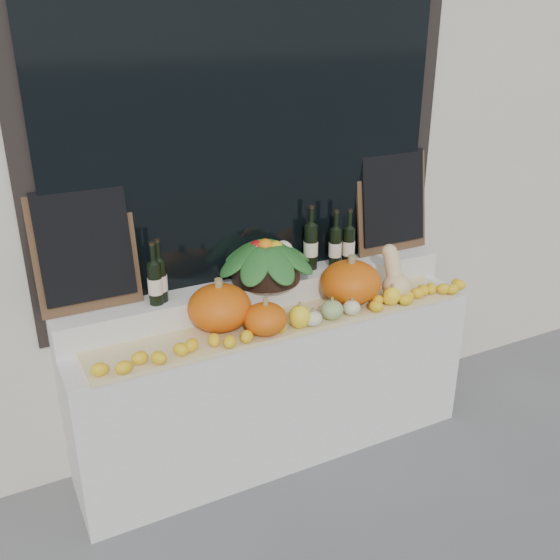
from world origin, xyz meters
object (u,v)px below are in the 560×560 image
object	(u,v)px
butternut_squash	(395,278)
wine_bottle_tall	(311,246)
pumpkin_left	(220,307)
pumpkin_right	(350,282)
produce_bowl	(265,259)

from	to	relation	value
butternut_squash	wine_bottle_tall	distance (m)	0.51
wine_bottle_tall	pumpkin_left	bearing A→B (deg)	-161.67
pumpkin_right	butternut_squash	xyz separation A→B (m)	(0.26, -0.07, 0.00)
pumpkin_left	pumpkin_right	bearing A→B (deg)	-2.24
pumpkin_right	wine_bottle_tall	distance (m)	0.32
pumpkin_left	wine_bottle_tall	bearing A→B (deg)	18.33
pumpkin_right	wine_bottle_tall	size ratio (longest dim) A/B	0.90
pumpkin_right	produce_bowl	distance (m)	0.50
pumpkin_left	wine_bottle_tall	size ratio (longest dim) A/B	0.87
produce_bowl	pumpkin_left	bearing A→B (deg)	-152.21
produce_bowl	wine_bottle_tall	bearing A→B (deg)	5.98
butternut_squash	pumpkin_right	bearing A→B (deg)	165.62
butternut_squash	produce_bowl	size ratio (longest dim) A/B	0.51
wine_bottle_tall	pumpkin_right	bearing A→B (deg)	-64.61
pumpkin_right	butternut_squash	distance (m)	0.27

